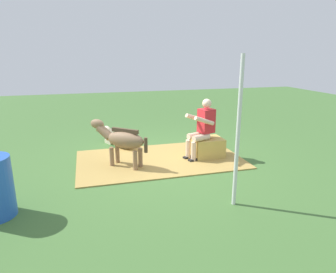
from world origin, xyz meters
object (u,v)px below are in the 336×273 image
at_px(soda_bottle, 219,144).
at_px(tent_pole_left, 238,134).
at_px(person_seated, 202,127).
at_px(pony_lying, 121,139).
at_px(hay_bale, 207,148).
at_px(pony_standing, 122,140).

bearing_deg(soda_bottle, tent_pole_left, 70.22).
height_order(person_seated, pony_lying, person_seated).
height_order(hay_bale, pony_standing, pony_standing).
height_order(person_seated, soda_bottle, person_seated).
relative_size(hay_bale, tent_pole_left, 0.29).
distance_m(hay_bale, pony_lying, 2.20).
relative_size(soda_bottle, tent_pole_left, 0.12).
relative_size(person_seated, pony_standing, 1.18).
bearing_deg(tent_pole_left, pony_lying, -68.64).
xyz_separation_m(person_seated, tent_pole_left, (0.29, 2.12, 0.41)).
relative_size(hay_bale, soda_bottle, 2.48).
distance_m(hay_bale, pony_standing, 1.95).
bearing_deg(pony_lying, pony_standing, 84.77).
xyz_separation_m(person_seated, soda_bottle, (-0.66, -0.52, -0.59)).
relative_size(pony_lying, tent_pole_left, 0.58).
bearing_deg(hay_bale, tent_pole_left, 78.22).
xyz_separation_m(person_seated, pony_standing, (1.76, 0.05, -0.14)).
xyz_separation_m(hay_bale, soda_bottle, (-0.50, -0.49, -0.09)).
relative_size(pony_standing, tent_pole_left, 0.49).
distance_m(hay_bale, soda_bottle, 0.71).
distance_m(pony_lying, tent_pole_left, 3.80).
xyz_separation_m(soda_bottle, tent_pole_left, (0.95, 2.64, 1.01)).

